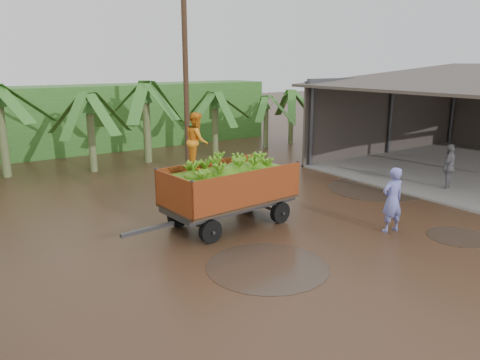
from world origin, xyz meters
name	(u,v)px	position (x,y,z in m)	size (l,w,h in m)	color
ground	(309,220)	(0.00, 0.00, 0.00)	(100.00, 100.00, 0.00)	black
packing_shed	(471,113)	(11.77, 1.77, 2.50)	(12.78, 10.80, 4.76)	gray
hedge_north	(88,118)	(-2.00, 16.00, 1.80)	(22.00, 3.00, 3.60)	#2D661E
banana_trailer	(229,186)	(-2.33, 1.07, 1.24)	(5.64, 2.26, 3.48)	#BA481A
man_blue	(392,200)	(1.29, -2.11, 0.97)	(0.71, 0.46, 1.94)	#6D74C8
man_grey	(449,167)	(6.87, -0.38, 0.91)	(1.07, 0.45, 1.83)	slate
utility_pole	(186,79)	(0.14, 8.28, 4.13)	(1.20, 0.24, 8.15)	#47301E
banana_plants	(52,152)	(-6.17, 6.29, 1.88)	(24.20, 20.53, 4.12)	#2D661E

